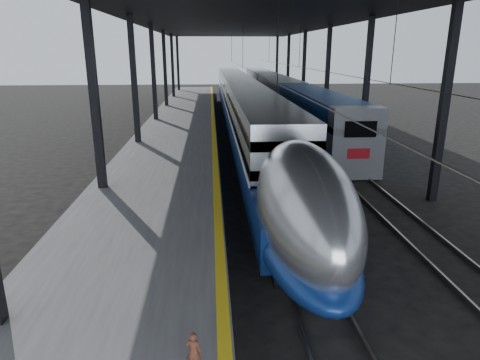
{
  "coord_description": "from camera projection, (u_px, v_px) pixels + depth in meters",
  "views": [
    {
      "loc": [
        -0.89,
        -13.69,
        6.87
      ],
      "look_at": [
        0.21,
        2.34,
        2.0
      ],
      "focal_mm": 32.0,
      "sensor_mm": 36.0,
      "label": 1
    }
  ],
  "objects": [
    {
      "name": "child",
      "position": [
        194.0,
        352.0,
        8.05
      ],
      "size": [
        0.36,
        0.29,
        0.85
      ],
      "primitive_type": "imported",
      "rotation": [
        0.0,
        0.0,
        2.84
      ],
      "color": "#522A1B",
      "rests_on": "platform"
    },
    {
      "name": "canopy",
      "position": [
        247.0,
        19.0,
        31.7
      ],
      "size": [
        18.0,
        75.0,
        9.47
      ],
      "color": "black",
      "rests_on": "ground"
    },
    {
      "name": "rails",
      "position": [
        278.0,
        138.0,
        34.49
      ],
      "size": [
        6.52,
        80.0,
        0.16
      ],
      "color": "slate",
      "rests_on": "ground"
    },
    {
      "name": "yellow_strip",
      "position": [
        213.0,
        128.0,
        33.88
      ],
      "size": [
        0.3,
        80.0,
        0.01
      ],
      "primitive_type": "cube",
      "color": "gold",
      "rests_on": "platform"
    },
    {
      "name": "ground",
      "position": [
        239.0,
        253.0,
        15.12
      ],
      "size": [
        160.0,
        160.0,
        0.0
      ],
      "primitive_type": "plane",
      "color": "black",
      "rests_on": "ground"
    },
    {
      "name": "second_train",
      "position": [
        279.0,
        95.0,
        48.89
      ],
      "size": [
        2.9,
        56.05,
        3.99
      ],
      "color": "#164290",
      "rests_on": "ground"
    },
    {
      "name": "platform",
      "position": [
        178.0,
        135.0,
        33.84
      ],
      "size": [
        6.0,
        80.0,
        1.0
      ],
      "primitive_type": "cube",
      "color": "#4C4C4F",
      "rests_on": "ground"
    },
    {
      "name": "tgv_train",
      "position": [
        242.0,
        105.0,
        39.86
      ],
      "size": [
        2.96,
        65.2,
        4.25
      ],
      "color": "#ABADB2",
      "rests_on": "ground"
    }
  ]
}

